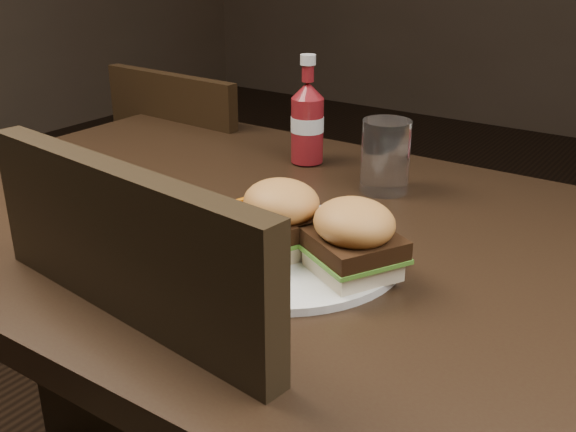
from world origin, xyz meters
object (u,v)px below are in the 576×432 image
Objects in this scene: chair_far at (230,225)px; plate at (284,251)px; ketchup_bottle at (307,130)px; tumbler at (385,158)px; dining_table at (267,231)px.

plate is at bearing 137.59° from chair_far.
chair_far is 1.27× the size of plate.
ketchup_bottle is (0.41, -0.27, 0.38)m from chair_far.
plate is at bearing -61.33° from ketchup_bottle.
tumbler is at bearing -15.44° from ketchup_bottle.
tumbler is (0.09, 0.20, 0.08)m from dining_table.
tumbler is at bearing 90.43° from plate.
dining_table reaches higher than chair_far.
plate reaches higher than chair_far.
ketchup_bottle is (-0.18, 0.33, 0.06)m from plate.
tumbler reaches higher than plate.
ketchup_bottle is at bearing 110.53° from dining_table.
ketchup_bottle reaches higher than tumbler.
dining_table is 0.78m from chair_far.
chair_far is at bearing 151.79° from tumbler.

